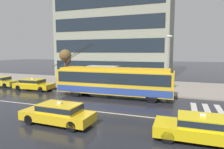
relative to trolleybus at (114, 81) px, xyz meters
The scene contains 17 objects.
ground_plane 4.30m from the trolleybus, 110.50° to the right, with size 160.00×160.00×0.00m, color #21232B.
sidewalk_slab 6.91m from the trolleybus, 102.02° to the left, with size 80.00×10.00×0.14m, color gray.
crosswalk_stripe_edge_near 7.64m from the trolleybus, 16.15° to the right, with size 0.44×4.40×0.01m, color beige.
crosswalk_stripe_inner_a 8.49m from the trolleybus, 14.43° to the right, with size 0.44×4.40×0.01m, color beige.
crosswalk_stripe_center 9.35m from the trolleybus, 13.03° to the right, with size 0.44×4.40×0.01m, color beige.
lane_centre_line 5.38m from the trolleybus, 105.82° to the right, with size 72.00×0.14×0.01m, color silver.
trolleybus is the anchor object (origin of this frame).
taxi_oncoming_near 8.08m from the trolleybus, 95.89° to the right, with size 4.58×1.86×1.39m.
taxi_oncoming_far 10.44m from the trolleybus, 47.01° to the right, with size 4.26×1.86×1.39m.
taxi_far_behind 15.63m from the trolleybus, behind, with size 4.76×1.94×1.39m.
taxi_queued_behind_bus 9.90m from the trolleybus, behind, with size 4.61×2.06×1.39m.
bus_shelter 4.44m from the trolleybus, 125.35° to the left, with size 3.56×1.67×2.60m.
pedestrian_at_shelter 3.50m from the trolleybus, 71.27° to the left, with size 0.51×0.51×1.61m.
pedestrian_approaching_curb 4.35m from the trolleybus, 116.65° to the left, with size 0.38×0.38×1.70m.
street_lamp 5.93m from the trolleybus, 28.24° to the left, with size 0.60×0.32×5.88m.
street_tree_bare 8.67m from the trolleybus, 155.82° to the left, with size 1.87×1.72×4.54m.
office_tower_corner_left 21.66m from the trolleybus, 106.15° to the left, with size 19.45×14.60×24.48m.
Camera 1 is at (7.55, -14.03, 4.39)m, focal length 31.44 mm.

